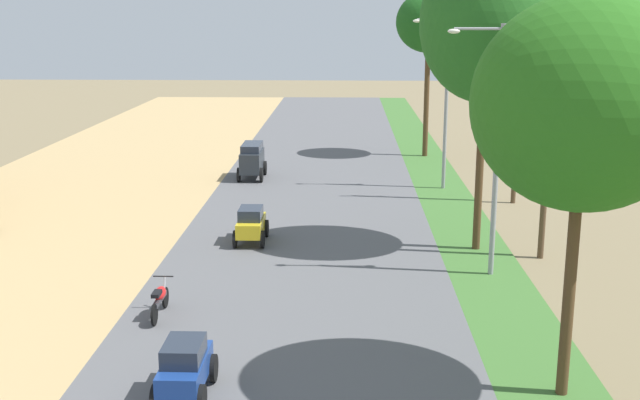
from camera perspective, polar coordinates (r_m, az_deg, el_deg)
median_tree_nearest at (r=15.81m, az=18.80°, el=6.70°), size 4.35×4.35×8.17m
median_tree_second at (r=25.72m, az=12.13°, el=12.55°), size 4.25×4.25×9.99m
median_tree_third at (r=43.16m, az=7.99°, el=12.74°), size 3.54×3.54×8.93m
streetlamp_near at (r=23.39m, az=12.92°, el=4.78°), size 3.16×0.20×7.47m
streetlamp_mid at (r=35.13m, az=9.27°, el=7.91°), size 3.16×0.20×7.64m
utility_pole_near at (r=33.07m, az=14.45°, el=8.33°), size 1.80×0.20×9.71m
utility_pole_far at (r=25.50m, az=16.57°, el=7.01°), size 1.80×0.20×9.92m
car_hatchback_blue at (r=16.53m, az=-9.88°, el=-11.95°), size 1.04×2.00×1.23m
car_hatchback_yellow at (r=26.93m, az=-5.08°, el=-1.72°), size 1.04×2.00×1.23m
car_van_charcoal at (r=37.39m, az=-5.01°, el=3.03°), size 1.19×2.41×1.67m
motorbike_ahead_second at (r=20.87m, az=-11.66°, el=-7.04°), size 0.54×1.80×0.94m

